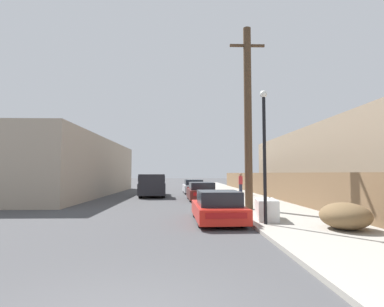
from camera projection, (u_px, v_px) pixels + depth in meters
sidewalk_curb at (233, 194)px, 26.96m from camera, size 4.20×63.00×0.12m
discarded_fridge at (266, 209)px, 11.69m from camera, size 0.98×1.80×0.80m
parked_sports_car_red at (218, 208)px, 11.76m from camera, size 1.92×4.12×1.22m
car_parked_mid at (201, 192)px, 21.22m from camera, size 2.08×4.31×1.27m
car_parked_far at (193, 187)px, 28.51m from camera, size 2.07×4.45×1.30m
pickup_truck at (153, 185)px, 24.49m from camera, size 2.45×5.65×1.82m
utility_pole at (248, 116)px, 15.23m from camera, size 1.80×0.39×9.31m
street_lamp at (264, 146)px, 10.70m from camera, size 0.26×0.26×4.78m
brush_pile at (345, 216)px, 9.59m from camera, size 1.54×1.68×0.85m
wooden_fence at (267, 184)px, 23.22m from camera, size 0.08×42.12×1.82m
building_left_block at (71, 167)px, 26.42m from camera, size 7.00×21.59×4.83m
building_right_house at (333, 164)px, 23.55m from camera, size 6.00×22.66×5.26m
pedestrian at (241, 183)px, 25.05m from camera, size 0.34×0.34×1.81m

